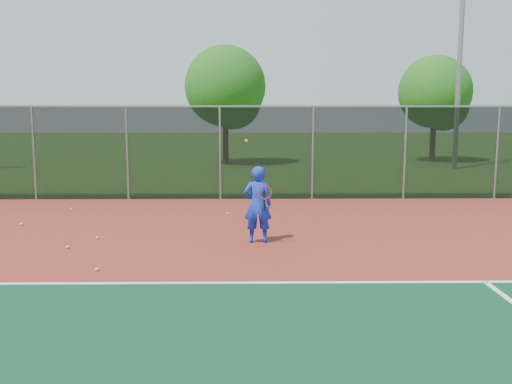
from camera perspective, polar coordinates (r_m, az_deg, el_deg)
ground at (r=7.38m, az=16.25°, el=-15.94°), size 120.00×120.00×0.00m
court_apron at (r=9.17m, az=12.58°, el=-10.81°), size 30.00×20.00×0.02m
fence_back at (r=18.58m, az=5.68°, el=4.03°), size 30.00×0.06×3.03m
tennis_player at (r=12.57m, az=0.17°, el=-1.25°), size 0.63×0.62×2.29m
practice_ball_0 at (r=13.50m, az=-15.58°, el=-4.43°), size 0.07×0.07×0.07m
practice_ball_1 at (r=17.47m, az=-17.97°, el=-1.62°), size 0.07×0.07×0.07m
practice_ball_2 at (r=10.96m, az=-15.65°, el=-7.45°), size 0.07×0.07×0.07m
practice_ball_3 at (r=15.67m, az=-22.42°, el=-2.99°), size 0.07×0.07×0.07m
practice_ball_5 at (r=12.82m, az=-18.31°, el=-5.25°), size 0.07×0.07×0.07m
practice_ball_6 at (r=15.91m, az=-2.82°, el=-2.18°), size 0.07×0.07×0.07m
floodlight_n at (r=29.48m, az=19.81°, el=14.63°), size 0.90×0.40×11.24m
tree_back_left at (r=29.78m, az=-2.91°, el=10.16°), size 4.18×4.18×6.14m
tree_back_mid at (r=32.62m, az=17.65°, el=9.20°), size 3.91×3.91×5.75m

